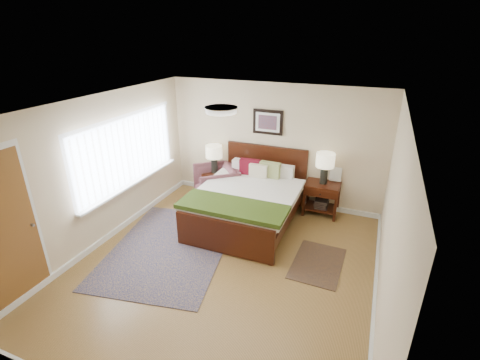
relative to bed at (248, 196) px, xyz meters
The scene contains 18 objects.
floor 1.51m from the bed, 84.63° to the right, with size 5.00×5.00×0.00m, color olive.
back_wall 1.31m from the bed, 83.24° to the left, with size 4.50×0.04×2.50m, color beige.
front_wall 3.96m from the bed, 88.07° to the right, with size 4.50×0.04×2.50m, color beige.
left_wall 2.63m from the bed, 146.67° to the right, with size 0.04×5.00×2.50m, color beige.
right_wall 2.84m from the bed, 30.34° to the right, with size 0.04×5.00×2.50m, color beige.
ceiling 2.39m from the bed, 84.63° to the right, with size 4.50×5.00×0.02m, color white.
window 2.33m from the bed, 161.43° to the right, with size 0.11×2.72×1.32m.
door 3.81m from the bed, 123.74° to the right, with size 0.06×1.00×2.18m.
ceil_fixture 2.37m from the bed, 84.63° to the right, with size 0.44×0.44×0.08m.
bed is the anchor object (origin of this frame).
wall_art 1.58m from the bed, 89.96° to the left, with size 0.62×0.05×0.50m.
nightstand_left 1.42m from the bed, 142.66° to the left, with size 0.45×0.40×0.53m.
nightstand_right 1.51m from the bed, 35.06° to the left, with size 0.67×0.50×0.66m.
lamp_left 1.48m from the bed, 142.03° to the left, with size 0.35×0.35×0.61m.
lamp_right 1.60m from the bed, 35.47° to the left, with size 0.35×0.35×0.61m.
armchair 1.15m from the bed, 147.72° to the left, with size 0.84×0.87×0.79m, color brown.
rug_persian 1.70m from the bed, 125.26° to the right, with size 1.86×2.62×0.01m, color #0E1746.
rug_navy 1.78m from the bed, 28.11° to the right, with size 0.74×1.12×0.01m, color black.
Camera 1 is at (1.91, -4.08, 3.42)m, focal length 26.00 mm.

